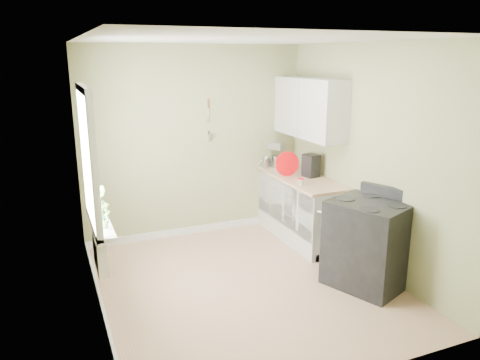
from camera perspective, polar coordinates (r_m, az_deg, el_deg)
name	(u,v)px	position (r m, az deg, el deg)	size (l,w,h in m)	color
floor	(245,286)	(5.49, 0.65, -12.74)	(3.20, 3.60, 0.02)	tan
ceiling	(246,38)	(4.87, 0.75, 16.91)	(3.20, 3.60, 0.02)	white
wall_back	(195,143)	(6.67, -5.51, 4.57)	(3.20, 0.02, 2.70)	tan
wall_left	(89,186)	(4.63, -17.91, -0.71)	(0.02, 3.60, 2.70)	tan
wall_right	(369,158)	(5.83, 15.40, 2.58)	(0.02, 3.60, 2.70)	tan
base_cabinets	(302,209)	(6.69, 7.51, -3.56)	(0.60, 1.60, 0.87)	silver
countertop	(302,178)	(6.56, 7.57, 0.21)	(0.64, 1.60, 0.04)	tan
upper_cabinets	(309,108)	(6.54, 8.45, 8.69)	(0.35, 1.40, 0.80)	silver
window	(87,159)	(4.88, -18.11, 2.46)	(0.06, 1.14, 1.44)	white
window_sill	(100,222)	(5.06, -16.68, -4.88)	(0.18, 1.14, 0.04)	white
radiator	(100,253)	(5.13, -16.67, -8.56)	(0.12, 0.50, 0.35)	white
wall_utensils	(209,127)	(6.67, -3.83, 6.47)	(0.02, 0.14, 0.58)	tan
stove	(368,243)	(5.49, 15.33, -7.47)	(0.98, 1.01, 1.11)	black
stand_mixer	(275,155)	(7.12, 4.27, 3.07)	(0.31, 0.38, 0.41)	#B2B2B7
kettle	(266,162)	(7.00, 3.13, 2.21)	(0.19, 0.11, 0.19)	silver
coffee_maker	(311,166)	(6.55, 8.64, 1.68)	(0.22, 0.23, 0.32)	black
red_tray	(287,164)	(6.56, 5.78, 1.99)	(0.34, 0.34, 0.02)	#BF070D
jar	(301,182)	(6.14, 7.40, -0.19)	(0.08, 0.08, 0.09)	#AAA38B
plant_a	(103,215)	(4.75, -16.32, -4.09)	(0.15, 0.10, 0.28)	#4A7931
plant_b	(98,201)	(5.13, -16.88, -2.49)	(0.18, 0.14, 0.32)	#4A7931
plant_c	(97,200)	(5.26, -17.02, -2.30)	(0.16, 0.16, 0.29)	#4A7931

